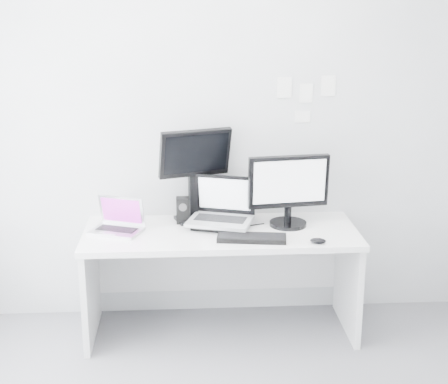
% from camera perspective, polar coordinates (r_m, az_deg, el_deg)
% --- Properties ---
extents(back_wall, '(3.60, 0.00, 3.60)m').
position_cam_1_polar(back_wall, '(4.59, -0.54, 5.50)').
color(back_wall, silver).
rests_on(back_wall, ground).
extents(desk, '(1.80, 0.70, 0.73)m').
position_cam_1_polar(desk, '(4.55, -0.27, -7.64)').
color(desk, white).
rests_on(desk, ground).
extents(macbook, '(0.38, 0.34, 0.24)m').
position_cam_1_polar(macbook, '(4.39, -9.22, -1.97)').
color(macbook, '#B5B4B9').
rests_on(macbook, desk).
extents(speaker, '(0.11, 0.11, 0.17)m').
position_cam_1_polar(speaker, '(4.55, -3.52, -1.56)').
color(speaker, black).
rests_on(speaker, desk).
extents(dell_laptop, '(0.49, 0.43, 0.34)m').
position_cam_1_polar(dell_laptop, '(4.41, -0.36, -0.95)').
color(dell_laptop, '#A9ABB0').
rests_on(dell_laptop, desk).
extents(rear_monitor, '(0.52, 0.32, 0.66)m').
position_cam_1_polar(rear_monitor, '(4.52, -2.54, 1.56)').
color(rear_monitor, black).
rests_on(rear_monitor, desk).
extents(samsung_monitor, '(0.57, 0.32, 0.50)m').
position_cam_1_polar(samsung_monitor, '(4.45, 5.54, 0.18)').
color(samsung_monitor, black).
rests_on(samsung_monitor, desk).
extents(keyboard, '(0.45, 0.21, 0.03)m').
position_cam_1_polar(keyboard, '(4.24, 2.37, -3.92)').
color(keyboard, black).
rests_on(keyboard, desk).
extents(mouse, '(0.11, 0.09, 0.03)m').
position_cam_1_polar(mouse, '(4.22, 8.00, -4.13)').
color(mouse, black).
rests_on(mouse, desk).
extents(wall_note_0, '(0.10, 0.00, 0.14)m').
position_cam_1_polar(wall_note_0, '(4.58, 5.15, 8.85)').
color(wall_note_0, white).
rests_on(wall_note_0, back_wall).
extents(wall_note_1, '(0.09, 0.00, 0.13)m').
position_cam_1_polar(wall_note_1, '(4.61, 7.00, 8.34)').
color(wall_note_1, white).
rests_on(wall_note_1, back_wall).
extents(wall_note_2, '(0.10, 0.00, 0.14)m').
position_cam_1_polar(wall_note_2, '(4.64, 8.87, 8.93)').
color(wall_note_2, white).
rests_on(wall_note_2, back_wall).
extents(wall_note_3, '(0.11, 0.00, 0.08)m').
position_cam_1_polar(wall_note_3, '(4.63, 6.69, 6.38)').
color(wall_note_3, white).
rests_on(wall_note_3, back_wall).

